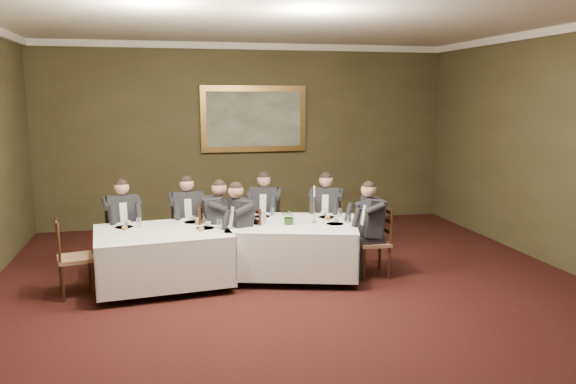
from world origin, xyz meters
name	(u,v)px	position (x,y,z in m)	size (l,w,h in m)	color
ground	(315,317)	(0.00, 0.00, 0.00)	(10.00, 10.00, 0.00)	black
ceiling	(318,0)	(0.00, 0.00, 3.50)	(8.00, 10.00, 0.10)	silver
back_wall	(248,135)	(0.00, 5.00, 1.75)	(8.00, 0.10, 3.50)	#38351C
crown_molding	(318,6)	(0.00, 0.00, 3.44)	(8.00, 10.00, 0.12)	white
table_main	(293,244)	(0.10, 1.56, 0.45)	(2.08, 1.78, 0.67)	black
table_second	(163,253)	(-1.70, 1.48, 0.45)	(1.87, 1.50, 0.67)	black
chair_main_backleft	(265,239)	(-0.12, 2.57, 0.28)	(0.57, 0.56, 1.00)	brown
diner_main_backleft	(265,225)	(-0.12, 2.56, 0.51)	(0.55, 0.60, 1.35)	black
chair_main_backright	(326,240)	(0.81, 2.31, 0.28)	(0.57, 0.56, 1.00)	brown
diner_main_backright	(326,226)	(0.80, 2.30, 0.51)	(0.56, 0.60, 1.35)	black
chair_main_endleft	(214,254)	(-0.99, 1.86, 0.28)	(0.47, 0.49, 1.00)	brown
diner_main_endleft	(215,239)	(-0.98, 1.86, 0.51)	(0.52, 0.45, 1.35)	black
chair_main_endright	(373,257)	(1.19, 1.26, 0.28)	(0.43, 0.45, 1.00)	brown
diner_main_endright	(373,241)	(1.17, 1.26, 0.51)	(0.49, 0.43, 1.35)	black
chair_sec_backleft	(124,251)	(-2.26, 2.32, 0.28)	(0.53, 0.52, 1.00)	brown
diner_sec_backleft	(123,236)	(-2.26, 2.31, 0.51)	(0.51, 0.56, 1.35)	black
chair_sec_backright	(188,246)	(-1.33, 2.42, 0.28)	(0.48, 0.46, 1.00)	brown
diner_sec_backright	(187,231)	(-1.33, 2.41, 0.51)	(0.45, 0.52, 1.35)	black
chair_sec_endright	(243,258)	(-0.61, 1.60, 0.28)	(0.53, 0.54, 1.00)	brown
diner_sec_endright	(242,242)	(-0.62, 1.60, 0.51)	(0.57, 0.52, 1.35)	black
chair_sec_endleft	(76,274)	(-2.79, 1.36, 0.28)	(0.50, 0.52, 1.00)	brown
centerpiece	(290,215)	(0.02, 1.45, 0.89)	(0.23, 0.20, 0.25)	#2D5926
candlestick	(314,209)	(0.38, 1.48, 0.96)	(0.08, 0.08, 0.54)	gold
place_setting_table_main	(265,214)	(-0.21, 2.07, 0.80)	(0.33, 0.31, 0.14)	white
place_setting_table_second	(128,224)	(-2.15, 1.82, 0.80)	(0.33, 0.31, 0.14)	white
painting	(254,119)	(0.10, 4.94, 2.07)	(2.05, 0.09, 1.27)	#BD8E45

